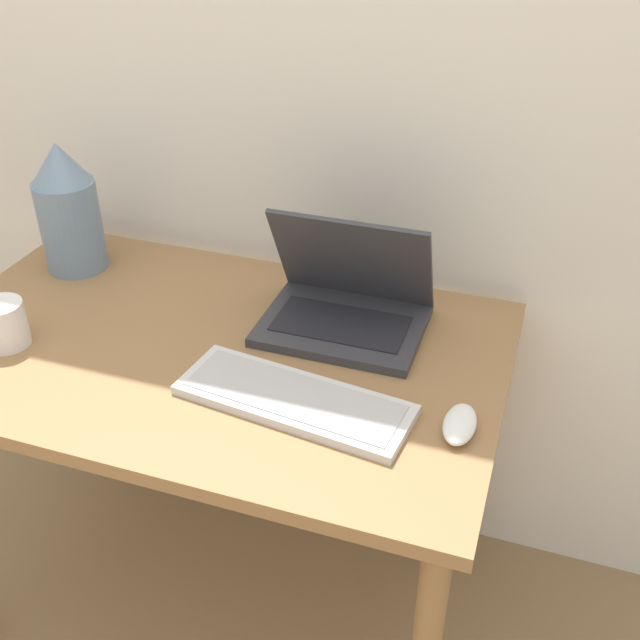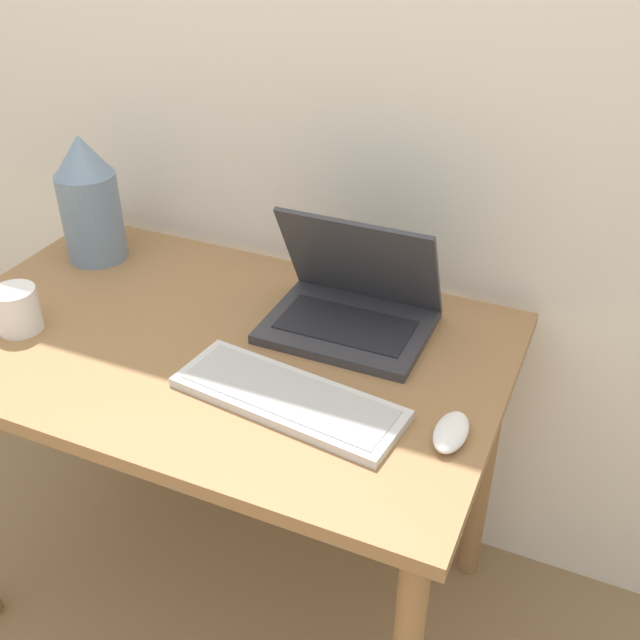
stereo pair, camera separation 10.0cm
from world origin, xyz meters
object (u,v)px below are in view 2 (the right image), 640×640
Objects in this scene: laptop at (352,303)px; vase at (89,200)px; mug at (17,310)px; mouse at (451,432)px; keyboard at (288,398)px.

laptop is 0.67m from vase.
vase is at bearing 177.06° from laptop.
laptop is 3.50× the size of mug.
mouse is at bearing -17.05° from vase.
mouse is at bearing -42.41° from laptop.
keyboard is 4.73× the size of mug.
keyboard is (-0.01, -0.28, -0.04)m from laptop.
mug is (-0.60, -0.01, 0.04)m from keyboard.
laptop is 0.28m from keyboard.
keyboard is 1.46× the size of vase.
keyboard is 0.74m from vase.
keyboard is at bearing -25.51° from vase.
vase is (-0.66, 0.31, 0.14)m from keyboard.
vase is 0.34m from mug.
laptop is 0.38m from mouse.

